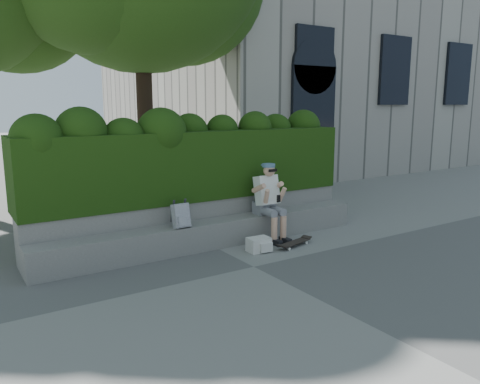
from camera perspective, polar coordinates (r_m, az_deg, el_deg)
ground at (r=7.13m, az=1.69°, el=-9.10°), size 80.00×80.00×0.00m
bench_ledge at (r=8.08m, az=-3.36°, el=-5.07°), size 6.00×0.45×0.45m
planter_wall at (r=8.44m, az=-4.97°, el=-3.35°), size 6.00×0.50×0.75m
hedge at (r=8.46m, az=-5.79°, el=3.39°), size 6.00×1.00×1.20m
person at (r=8.37m, az=3.51°, el=-0.81°), size 0.40×0.76×1.38m
skateboard at (r=8.16m, az=6.66°, el=-6.16°), size 0.73×0.35×0.07m
backpack_plaid at (r=7.60m, az=-7.23°, el=-2.87°), size 0.27×0.16×0.39m
backpack_ground at (r=7.82m, az=2.29°, el=-6.42°), size 0.38×0.28×0.24m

